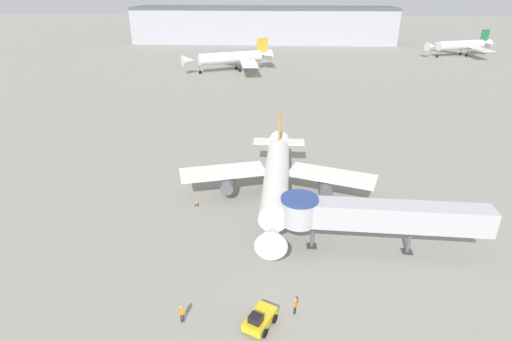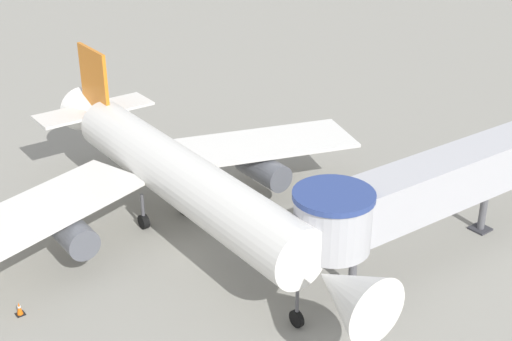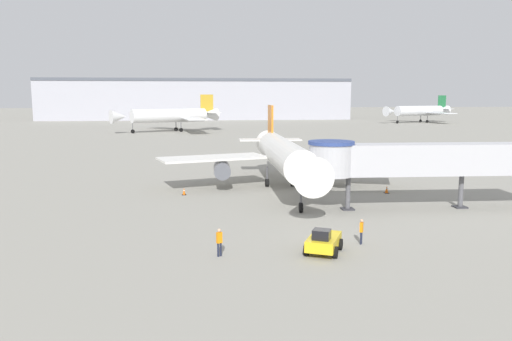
{
  "view_description": "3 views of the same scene",
  "coord_description": "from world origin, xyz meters",
  "px_view_note": "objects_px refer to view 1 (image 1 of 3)",
  "views": [
    {
      "loc": [
        0.65,
        -46.0,
        26.86
      ],
      "look_at": [
        -2.55,
        2.82,
        4.27
      ],
      "focal_mm": 28.0,
      "sensor_mm": 36.0,
      "label": 1
    },
    {
      "loc": [
        -18.61,
        -30.05,
        22.2
      ],
      "look_at": [
        2.54,
        -2.28,
        5.29
      ],
      "focal_mm": 50.0,
      "sensor_mm": 36.0,
      "label": 2
    },
    {
      "loc": [
        -8.61,
        -50.99,
        10.17
      ],
      "look_at": [
        -2.99,
        -0.56,
        2.58
      ],
      "focal_mm": 35.0,
      "sensor_mm": 36.0,
      "label": 3
    }
  ],
  "objects_px": {
    "background_jet_gold_tail": "(232,58)",
    "ground_crew_marshaller": "(182,313)",
    "ground_crew_wing_walker": "(295,305)",
    "background_jet_green_tail": "(461,45)",
    "pushback_tug_yellow": "(259,319)",
    "main_airplane": "(276,176)",
    "jet_bridge": "(370,215)",
    "traffic_cone_starboard_wing": "(358,214)",
    "traffic_cone_port_wing": "(197,203)"
  },
  "relations": [
    {
      "from": "ground_crew_wing_walker",
      "to": "background_jet_green_tail",
      "type": "distance_m",
      "value": 168.65
    },
    {
      "from": "jet_bridge",
      "to": "traffic_cone_starboard_wing",
      "type": "distance_m",
      "value": 8.34
    },
    {
      "from": "ground_crew_wing_walker",
      "to": "background_jet_green_tail",
      "type": "xyz_separation_m",
      "value": [
        73.13,
        151.93,
        3.56
      ]
    },
    {
      "from": "traffic_cone_port_wing",
      "to": "background_jet_gold_tail",
      "type": "bearing_deg",
      "value": 93.86
    },
    {
      "from": "ground_crew_wing_walker",
      "to": "main_airplane",
      "type": "bearing_deg",
      "value": 35.43
    },
    {
      "from": "ground_crew_wing_walker",
      "to": "background_jet_gold_tail",
      "type": "xyz_separation_m",
      "value": [
        -19.09,
        112.73,
        3.63
      ]
    },
    {
      "from": "traffic_cone_starboard_wing",
      "to": "background_jet_gold_tail",
      "type": "relative_size",
      "value": 0.03
    },
    {
      "from": "ground_crew_marshaller",
      "to": "ground_crew_wing_walker",
      "type": "relative_size",
      "value": 1.03
    },
    {
      "from": "pushback_tug_yellow",
      "to": "background_jet_gold_tail",
      "type": "distance_m",
      "value": 115.55
    },
    {
      "from": "ground_crew_wing_walker",
      "to": "traffic_cone_starboard_wing",
      "type": "bearing_deg",
      "value": 3.65
    },
    {
      "from": "traffic_cone_starboard_wing",
      "to": "main_airplane",
      "type": "bearing_deg",
      "value": 162.79
    },
    {
      "from": "background_jet_green_tail",
      "to": "jet_bridge",
      "type": "bearing_deg",
      "value": -45.79
    },
    {
      "from": "jet_bridge",
      "to": "ground_crew_wing_walker",
      "type": "xyz_separation_m",
      "value": [
        -8.19,
        -10.23,
        -3.52
      ]
    },
    {
      "from": "pushback_tug_yellow",
      "to": "background_jet_green_tail",
      "type": "height_order",
      "value": "background_jet_green_tail"
    },
    {
      "from": "pushback_tug_yellow",
      "to": "ground_crew_wing_walker",
      "type": "distance_m",
      "value": 3.5
    },
    {
      "from": "jet_bridge",
      "to": "background_jet_gold_tail",
      "type": "xyz_separation_m",
      "value": [
        -27.28,
        102.51,
        0.12
      ]
    },
    {
      "from": "traffic_cone_port_wing",
      "to": "background_jet_green_tail",
      "type": "relative_size",
      "value": 0.02
    },
    {
      "from": "ground_crew_wing_walker",
      "to": "background_jet_green_tail",
      "type": "bearing_deg",
      "value": 3.93
    },
    {
      "from": "ground_crew_wing_walker",
      "to": "ground_crew_marshaller",
      "type": "bearing_deg",
      "value": 128.9
    },
    {
      "from": "ground_crew_marshaller",
      "to": "background_jet_green_tail",
      "type": "relative_size",
      "value": 0.06
    },
    {
      "from": "pushback_tug_yellow",
      "to": "ground_crew_wing_walker",
      "type": "bearing_deg",
      "value": 53.18
    },
    {
      "from": "main_airplane",
      "to": "jet_bridge",
      "type": "relative_size",
      "value": 1.33
    },
    {
      "from": "main_airplane",
      "to": "ground_crew_marshaller",
      "type": "distance_m",
      "value": 23.83
    },
    {
      "from": "traffic_cone_starboard_wing",
      "to": "traffic_cone_port_wing",
      "type": "bearing_deg",
      "value": 176.1
    },
    {
      "from": "main_airplane",
      "to": "background_jet_green_tail",
      "type": "height_order",
      "value": "background_jet_green_tail"
    },
    {
      "from": "traffic_cone_port_wing",
      "to": "background_jet_green_tail",
      "type": "bearing_deg",
      "value": 57.15
    },
    {
      "from": "main_airplane",
      "to": "traffic_cone_port_wing",
      "type": "bearing_deg",
      "value": -169.35
    },
    {
      "from": "background_jet_green_tail",
      "to": "traffic_cone_port_wing",
      "type": "bearing_deg",
      "value": -54.02
    },
    {
      "from": "jet_bridge",
      "to": "background_jet_gold_tail",
      "type": "bearing_deg",
      "value": 106.86
    },
    {
      "from": "jet_bridge",
      "to": "traffic_cone_port_wing",
      "type": "distance_m",
      "value": 23.06
    },
    {
      "from": "ground_crew_marshaller",
      "to": "main_airplane",
      "type": "bearing_deg",
      "value": -136.08
    },
    {
      "from": "traffic_cone_starboard_wing",
      "to": "ground_crew_marshaller",
      "type": "bearing_deg",
      "value": -133.96
    },
    {
      "from": "background_jet_green_tail",
      "to": "ground_crew_wing_walker",
      "type": "bearing_deg",
      "value": -46.87
    },
    {
      "from": "pushback_tug_yellow",
      "to": "background_jet_green_tail",
      "type": "distance_m",
      "value": 171.48
    },
    {
      "from": "traffic_cone_port_wing",
      "to": "ground_crew_marshaller",
      "type": "distance_m",
      "value": 20.73
    },
    {
      "from": "traffic_cone_port_wing",
      "to": "ground_crew_wing_walker",
      "type": "relative_size",
      "value": 0.42
    },
    {
      "from": "background_jet_gold_tail",
      "to": "ground_crew_marshaller",
      "type": "bearing_deg",
      "value": -22.39
    },
    {
      "from": "jet_bridge",
      "to": "background_jet_green_tail",
      "type": "relative_size",
      "value": 0.72
    },
    {
      "from": "background_jet_green_tail",
      "to": "ground_crew_marshaller",
      "type": "bearing_deg",
      "value": -49.56
    },
    {
      "from": "main_airplane",
      "to": "ground_crew_marshaller",
      "type": "height_order",
      "value": "main_airplane"
    },
    {
      "from": "main_airplane",
      "to": "jet_bridge",
      "type": "xyz_separation_m",
      "value": [
        10.29,
        -10.52,
        0.71
      ]
    },
    {
      "from": "background_jet_gold_tail",
      "to": "background_jet_green_tail",
      "type": "distance_m",
      "value": 100.21
    },
    {
      "from": "traffic_cone_starboard_wing",
      "to": "background_jet_green_tail",
      "type": "distance_m",
      "value": 149.26
    },
    {
      "from": "jet_bridge",
      "to": "pushback_tug_yellow",
      "type": "distance_m",
      "value": 16.8
    },
    {
      "from": "pushback_tug_yellow",
      "to": "traffic_cone_port_wing",
      "type": "height_order",
      "value": "pushback_tug_yellow"
    },
    {
      "from": "ground_crew_marshaller",
      "to": "background_jet_green_tail",
      "type": "distance_m",
      "value": 174.58
    },
    {
      "from": "jet_bridge",
      "to": "background_jet_green_tail",
      "type": "distance_m",
      "value": 155.88
    },
    {
      "from": "traffic_cone_port_wing",
      "to": "traffic_cone_starboard_wing",
      "type": "xyz_separation_m",
      "value": [
        21.27,
        -1.45,
        0.04
      ]
    },
    {
      "from": "pushback_tug_yellow",
      "to": "ground_crew_marshaller",
      "type": "relative_size",
      "value": 2.07
    },
    {
      "from": "jet_bridge",
      "to": "traffic_cone_port_wing",
      "type": "height_order",
      "value": "jet_bridge"
    }
  ]
}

